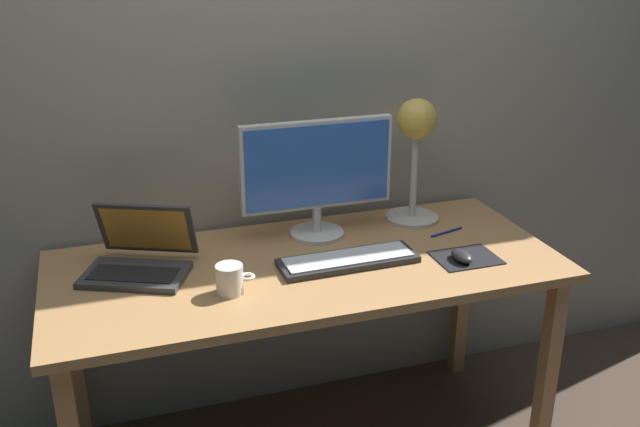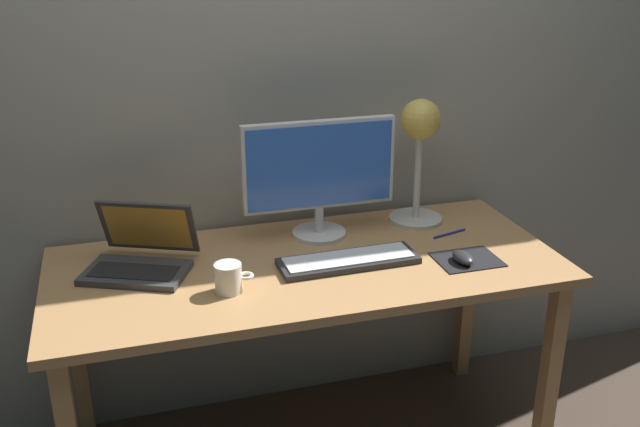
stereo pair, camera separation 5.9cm
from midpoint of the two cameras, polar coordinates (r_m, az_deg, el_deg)
back_wall at (r=2.45m, az=-4.74°, el=11.95°), size 4.80×0.06×2.60m
desk at (r=2.28m, az=-1.84°, el=-5.71°), size 1.60×0.70×0.74m
monitor at (r=2.36m, az=-0.97°, el=3.36°), size 0.52×0.18×0.40m
keyboard_main at (r=2.23m, az=1.51°, el=-3.75°), size 0.44×0.15×0.03m
laptop at (r=2.25m, az=-14.90°, el=-3.05°), size 0.38×0.36×0.20m
desk_lamp at (r=2.49m, az=7.02°, el=6.04°), size 0.19×0.19×0.44m
mousepad at (r=2.31m, az=10.89°, el=-3.50°), size 0.20×0.16×0.00m
mouse at (r=2.28m, az=10.56°, el=-3.35°), size 0.06×0.10×0.03m
coffee_mug at (r=2.06m, az=-8.01°, el=-5.23°), size 0.11×0.08×0.09m
pen at (r=2.49m, az=9.43°, el=-1.47°), size 0.14×0.04×0.01m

